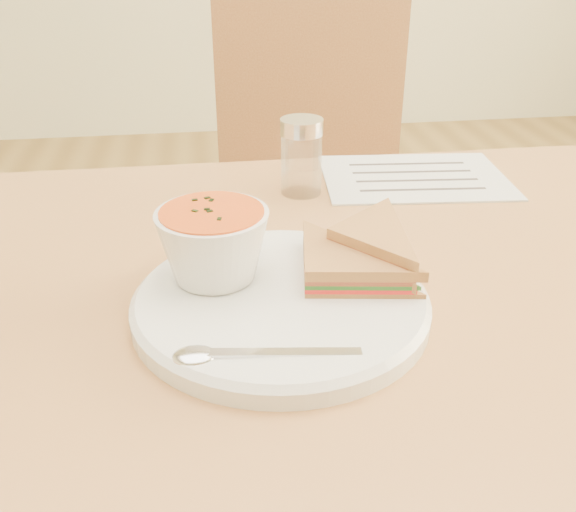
{
  "coord_description": "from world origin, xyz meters",
  "views": [
    {
      "loc": [
        -0.18,
        -0.61,
        1.09
      ],
      "look_at": [
        -0.1,
        -0.07,
        0.8
      ],
      "focal_mm": 40.0,
      "sensor_mm": 36.0,
      "label": 1
    }
  ],
  "objects": [
    {
      "name": "chair_far",
      "position": [
        0.07,
        0.64,
        0.48
      ],
      "size": [
        0.45,
        0.45,
        0.96
      ],
      "primitive_type": null,
      "rotation": [
        0.0,
        0.0,
        3.09
      ],
      "color": "brown",
      "rests_on": "floor"
    },
    {
      "name": "paper_menu",
      "position": [
        0.13,
        0.24,
        0.75
      ],
      "size": [
        0.28,
        0.22,
        0.0
      ],
      "primitive_type": null,
      "rotation": [
        0.0,
        0.0,
        -0.09
      ],
      "color": "silver",
      "rests_on": "dining_table"
    },
    {
      "name": "sandwich_half_a",
      "position": [
        -0.09,
        -0.1,
        0.78
      ],
      "size": [
        0.13,
        0.13,
        0.03
      ],
      "primitive_type": null,
      "rotation": [
        0.0,
        0.0,
        -0.15
      ],
      "color": "#C18544",
      "rests_on": "plate"
    },
    {
      "name": "condiment_shaker",
      "position": [
        -0.05,
        0.21,
        0.8
      ],
      "size": [
        0.06,
        0.06,
        0.1
      ],
      "primitive_type": null,
      "rotation": [
        0.0,
        0.0,
        -0.01
      ],
      "color": "silver",
      "rests_on": "dining_table"
    },
    {
      "name": "soup_bowl",
      "position": [
        -0.18,
        -0.05,
        0.8
      ],
      "size": [
        0.13,
        0.13,
        0.08
      ],
      "primitive_type": null,
      "rotation": [
        0.0,
        0.0,
        -0.26
      ],
      "color": "white",
      "rests_on": "plate"
    },
    {
      "name": "sandwich_half_b",
      "position": [
        -0.06,
        -0.04,
        0.8
      ],
      "size": [
        0.15,
        0.15,
        0.03
      ],
      "primitive_type": null,
      "rotation": [
        0.0,
        0.0,
        -0.88
      ],
      "color": "#C18544",
      "rests_on": "plate"
    },
    {
      "name": "spoon",
      "position": [
        -0.14,
        -0.18,
        0.77
      ],
      "size": [
        0.19,
        0.05,
        0.01
      ],
      "primitive_type": null,
      "rotation": [
        0.0,
        0.0,
        -0.1
      ],
      "color": "silver",
      "rests_on": "plate"
    },
    {
      "name": "plate",
      "position": [
        -0.11,
        -0.09,
        0.76
      ],
      "size": [
        0.31,
        0.31,
        0.02
      ],
      "primitive_type": null,
      "rotation": [
        0.0,
        0.0,
        0.09
      ],
      "color": "white",
      "rests_on": "dining_table"
    },
    {
      "name": "dining_table",
      "position": [
        0.0,
        0.0,
        0.38
      ],
      "size": [
        1.0,
        0.7,
        0.75
      ],
      "primitive_type": null,
      "color": "brown",
      "rests_on": "floor"
    }
  ]
}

